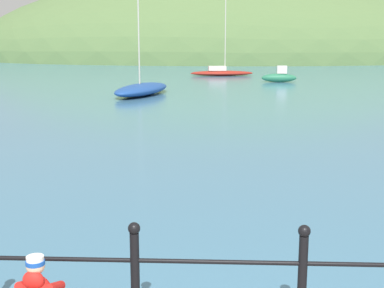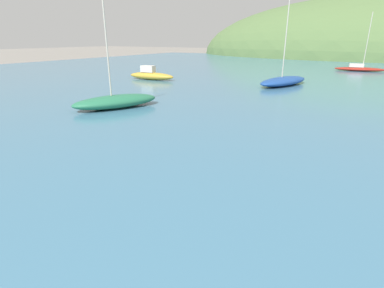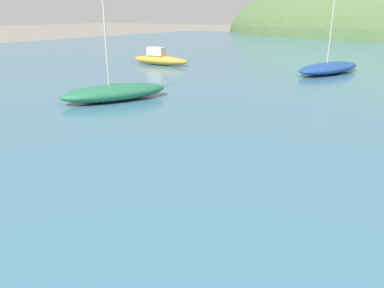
# 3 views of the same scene
# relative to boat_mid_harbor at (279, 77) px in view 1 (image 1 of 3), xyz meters

# --- Properties ---
(water) EXTENTS (80.00, 60.00, 0.10)m
(water) POSITION_rel_boat_mid_harbor_xyz_m (-3.53, 0.94, -0.39)
(water) COLOR teal
(water) RESTS_ON ground
(far_hillside) EXTENTS (65.40, 35.97, 21.21)m
(far_hillside) POSITION_rel_boat_mid_harbor_xyz_m (-3.53, 36.44, -0.44)
(far_hillside) COLOR #567542
(far_hillside) RESTS_ON ground
(iron_railing) EXTENTS (6.61, 0.12, 1.21)m
(iron_railing) POSITION_rel_boat_mid_harbor_xyz_m (-3.19, -29.56, 0.20)
(iron_railing) COLOR black
(iron_railing) RESTS_ON ground
(boat_mid_harbor) EXTENTS (2.23, 0.65, 1.05)m
(boat_mid_harbor) POSITION_rel_boat_mid_harbor_xyz_m (0.00, 0.00, 0.00)
(boat_mid_harbor) COLOR #287551
(boat_mid_harbor) RESTS_ON water
(boat_white_sailboat) EXTENTS (4.75, 1.72, 5.49)m
(boat_white_sailboat) POSITION_rel_boat_mid_harbor_xyz_m (-3.65, 5.55, -0.08)
(boat_white_sailboat) COLOR maroon
(boat_white_sailboat) RESTS_ON water
(boat_blue_hull) EXTENTS (3.04, 5.31, 6.12)m
(boat_blue_hull) POSITION_rel_boat_mid_harbor_xyz_m (-7.70, -8.06, -0.03)
(boat_blue_hull) COLOR #1E4793
(boat_blue_hull) RESTS_ON water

